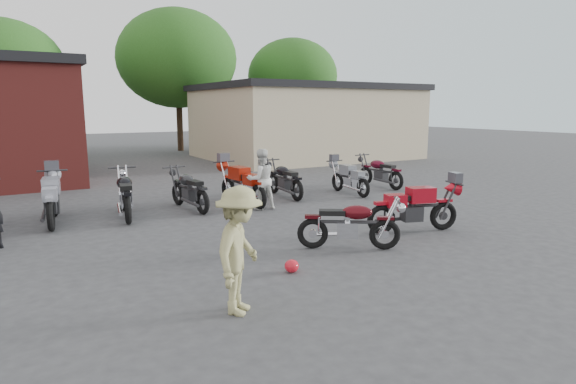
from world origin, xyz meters
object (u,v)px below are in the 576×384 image
vintage_motorcycle (351,221)px  person_tan (240,251)px  row_bike_1 (52,196)px  row_bike_4 (242,182)px  sportbike (415,205)px  row_bike_7 (380,170)px  row_bike_5 (284,178)px  row_bike_6 (349,177)px  row_bike_2 (125,192)px  person_light (261,179)px  helmet (292,266)px  row_bike_3 (189,188)px

vintage_motorcycle → person_tan: 3.36m
vintage_motorcycle → row_bike_1: size_ratio=0.87×
row_bike_1 → row_bike_4: size_ratio=1.00×
person_tan → row_bike_1: 6.86m
sportbike → row_bike_7: 5.87m
sportbike → person_tan: (-4.95, -1.84, 0.25)m
vintage_motorcycle → person_tan: bearing=-119.1°
row_bike_5 → row_bike_6: 2.06m
vintage_motorcycle → row_bike_4: (0.03, 4.83, 0.08)m
sportbike → row_bike_6: 4.63m
row_bike_2 → row_bike_4: size_ratio=1.00×
person_light → row_bike_5: size_ratio=0.79×
helmet → row_bike_5: bearing=61.0°
row_bike_4 → row_bike_7: (5.22, 0.36, -0.05)m
row_bike_3 → row_bike_6: row_bike_3 is taller
vintage_motorcycle → row_bike_3: 5.18m
sportbike → row_bike_4: bearing=130.0°
vintage_motorcycle → row_bike_6: vintage_motorcycle is taller
row_bike_2 → row_bike_5: row_bike_2 is taller
row_bike_5 → person_light: bearing=132.2°
row_bike_2 → row_bike_4: 3.06m
row_bike_7 → sportbike: bearing=143.4°
row_bike_6 → row_bike_7: row_bike_7 is taller
person_light → row_bike_6: bearing=-166.7°
sportbike → row_bike_2: size_ratio=0.93×
vintage_motorcycle → person_light: bearing=120.9°
person_tan → row_bike_6: size_ratio=0.91×
row_bike_1 → row_bike_7: (9.87, 0.04, -0.06)m
row_bike_6 → row_bike_2: bearing=89.9°
row_bike_2 → row_bike_7: (8.28, 0.26, -0.06)m
person_tan → row_bike_4: bearing=18.3°
person_light → row_bike_1: bearing=-9.4°
sportbike → row_bike_6: (1.61, 4.35, -0.05)m
row_bike_6 → row_bike_7: 1.75m
helmet → person_tan: size_ratio=0.14×
person_tan → vintage_motorcycle: bearing=-19.3°
vintage_motorcycle → helmet: bearing=-127.3°
row_bike_5 → row_bike_7: bearing=-89.6°
row_bike_3 → row_bike_1: bearing=81.2°
person_tan → row_bike_3: person_tan is taller
row_bike_4 → row_bike_6: row_bike_4 is taller
person_light → person_tan: 6.43m
row_bike_3 → row_bike_5: (3.02, 0.27, -0.00)m
person_tan → row_bike_7: person_tan is taller
row_bike_1 → vintage_motorcycle: bearing=-130.5°
person_light → row_bike_3: (-1.64, 0.92, -0.21)m
person_tan → row_bike_1: person_tan is taller
helmet → row_bike_7: row_bike_7 is taller
row_bike_1 → person_light: bearing=-95.0°
person_tan → row_bike_3: size_ratio=0.83×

